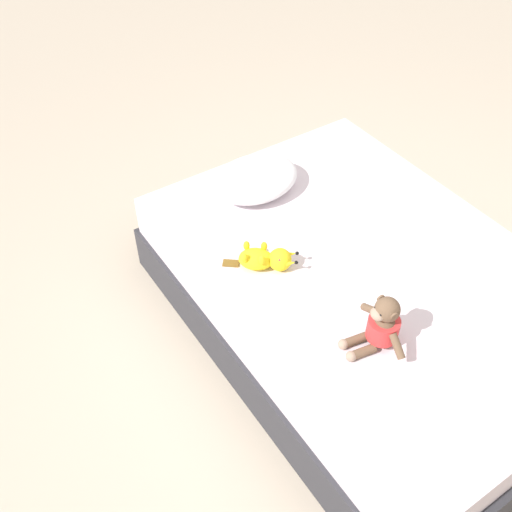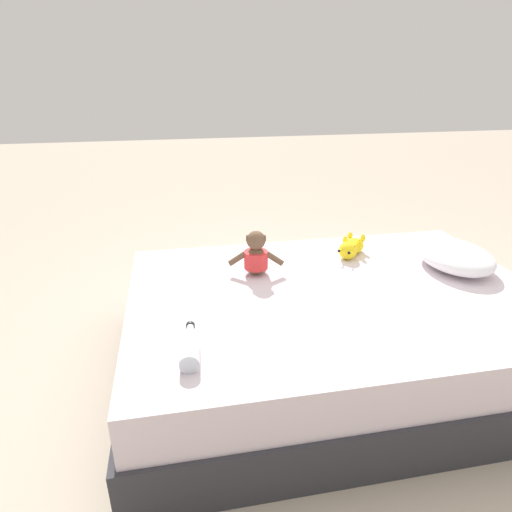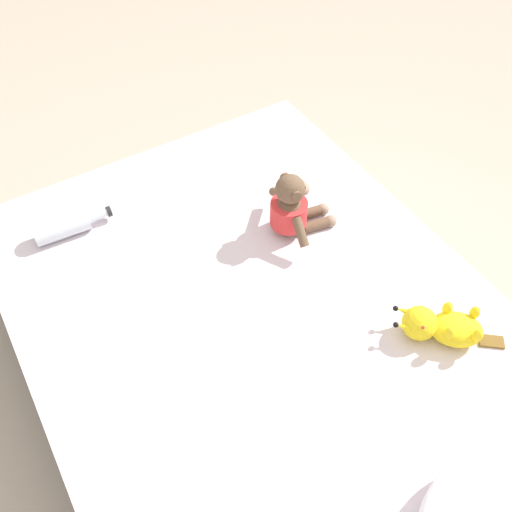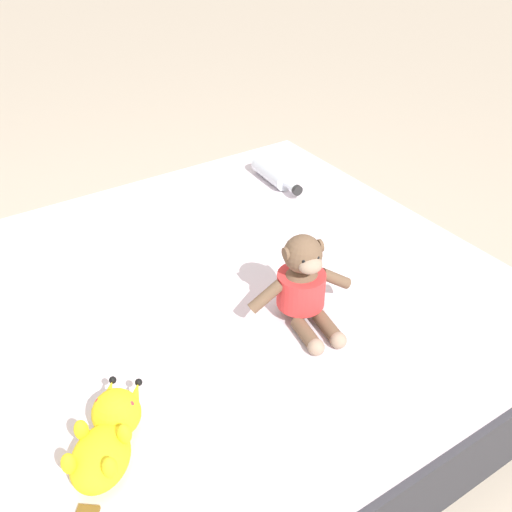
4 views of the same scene
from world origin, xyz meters
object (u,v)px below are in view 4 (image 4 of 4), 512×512
(plush_monkey, at_px, (303,286))
(bed, at_px, (146,371))
(glass_bottle, at_px, (274,173))
(plush_yellow_creature, at_px, (107,437))

(plush_monkey, bearing_deg, bed, 51.98)
(plush_monkey, distance_m, glass_bottle, 0.75)
(bed, bearing_deg, plush_monkey, -128.02)
(plush_monkey, xyz_separation_m, glass_bottle, (0.65, -0.37, -0.06))
(plush_yellow_creature, bearing_deg, glass_bottle, -50.38)
(bed, height_order, plush_monkey, plush_monkey)
(bed, relative_size, plush_monkey, 6.98)
(bed, height_order, glass_bottle, glass_bottle)
(plush_yellow_creature, distance_m, glass_bottle, 1.22)
(bed, relative_size, glass_bottle, 7.65)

